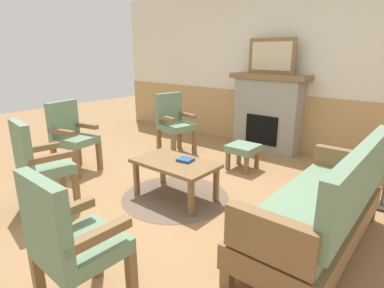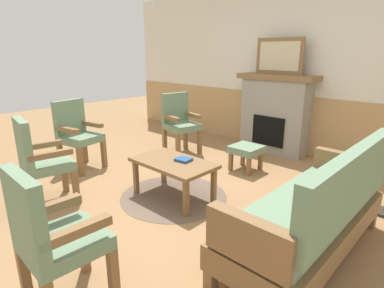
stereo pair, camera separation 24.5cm
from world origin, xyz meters
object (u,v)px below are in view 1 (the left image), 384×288
at_px(armchair_near_fireplace, 71,134).
at_px(couch, 321,208).
at_px(armchair_front_left, 70,240).
at_px(footstool, 243,150).
at_px(armchair_front_center, 38,162).
at_px(coffee_table, 175,166).
at_px(book_on_table, 185,160).
at_px(fireplace, 268,112).
at_px(armchair_by_window_left, 174,121).
at_px(framed_picture, 272,56).

bearing_deg(armchair_near_fireplace, couch, 5.10).
bearing_deg(armchair_front_left, armchair_near_fireplace, 149.82).
distance_m(footstool, armchair_near_fireplace, 2.42).
height_order(footstool, armchair_front_center, armchair_front_center).
bearing_deg(armchair_near_fireplace, footstool, 40.88).
height_order(footstool, armchair_front_left, armchair_front_left).
height_order(armchair_near_fireplace, armchair_front_center, same).
relative_size(couch, armchair_front_left, 1.84).
relative_size(armchair_front_left, armchair_front_center, 1.00).
distance_m(coffee_table, footstool, 1.30).
relative_size(book_on_table, armchair_front_center, 0.17).
xyz_separation_m(fireplace, armchair_by_window_left, (-1.11, -1.12, -0.11)).
bearing_deg(fireplace, coffee_table, -88.63).
xyz_separation_m(footstool, armchair_near_fireplace, (-1.82, -1.57, 0.25)).
relative_size(fireplace, armchair_near_fireplace, 1.33).
bearing_deg(fireplace, armchair_front_left, -80.09).
height_order(coffee_table, footstool, coffee_table).
bearing_deg(armchair_front_left, couch, 59.62).
bearing_deg(armchair_by_window_left, book_on_table, -42.76).
height_order(couch, armchair_by_window_left, same).
height_order(armchair_by_window_left, armchair_front_left, same).
xyz_separation_m(coffee_table, armchair_by_window_left, (-1.17, 1.25, 0.15)).
bearing_deg(footstool, armchair_near_fireplace, -139.12).
distance_m(couch, footstool, 1.97).
height_order(fireplace, armchair_front_left, fireplace).
relative_size(armchair_by_window_left, armchair_front_left, 1.00).
bearing_deg(armchair_front_center, book_on_table, 50.74).
height_order(coffee_table, armchair_front_left, armchair_front_left).
height_order(framed_picture, footstool, framed_picture).
relative_size(framed_picture, book_on_table, 4.77).
relative_size(framed_picture, armchair_by_window_left, 0.82).
xyz_separation_m(fireplace, book_on_table, (0.14, -2.28, -0.20)).
bearing_deg(framed_picture, book_on_table, -86.56).
distance_m(framed_picture, armchair_by_window_left, 1.88).
xyz_separation_m(footstool, armchair_by_window_left, (-1.29, -0.05, 0.25)).
bearing_deg(footstool, armchair_by_window_left, -177.90).
xyz_separation_m(armchair_by_window_left, armchair_front_left, (1.81, -2.89, 0.00)).
relative_size(book_on_table, armchair_front_left, 0.17).
bearing_deg(coffee_table, couch, 0.50).
height_order(fireplace, armchair_front_center, fireplace).
bearing_deg(fireplace, armchair_by_window_left, -134.75).
relative_size(coffee_table, armchair_front_left, 0.98).
bearing_deg(armchair_front_left, framed_picture, 99.91).
height_order(coffee_table, book_on_table, book_on_table).
relative_size(armchair_near_fireplace, armchair_by_window_left, 1.00).
bearing_deg(framed_picture, couch, -54.67).
bearing_deg(armchair_near_fireplace, armchair_by_window_left, 71.07).
xyz_separation_m(coffee_table, armchair_front_left, (0.64, -1.64, 0.15)).
bearing_deg(book_on_table, coffee_table, -132.21).
xyz_separation_m(book_on_table, armchair_near_fireplace, (-1.77, -0.37, 0.08)).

